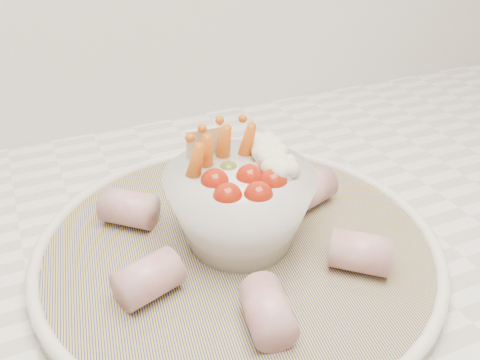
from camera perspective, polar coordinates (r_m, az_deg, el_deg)
name	(u,v)px	position (r m, az deg, el deg)	size (l,w,h in m)	color
serving_platter	(238,247)	(0.52, -0.20, -7.20)	(0.44, 0.44, 0.02)	navy
veggie_bowl	(241,203)	(0.50, 0.06, -2.50)	(0.14, 0.14, 0.11)	silver
cured_meat_rolls	(238,229)	(0.51, -0.21, -5.25)	(0.26, 0.27, 0.04)	#AD4F5D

